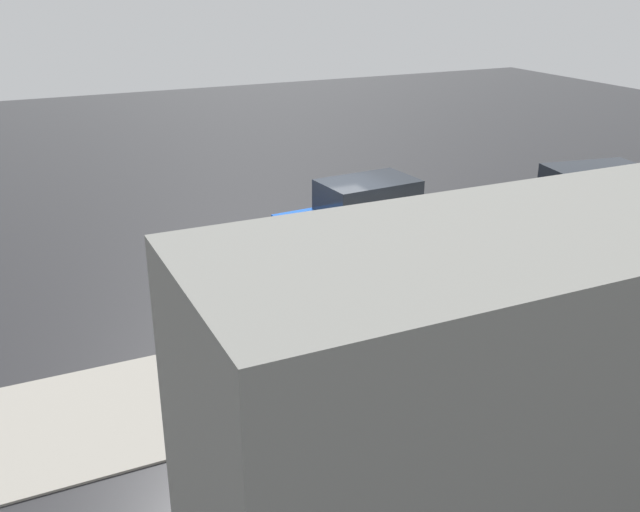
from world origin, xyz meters
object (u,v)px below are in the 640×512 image
Objects in this scene: moving_hatchback at (360,221)px; parked_sedan at (584,203)px; fire_hydrant at (255,310)px; sign_post at (233,290)px; pedestrian at (209,314)px.

parked_sedan is (-6.30, 1.16, -0.03)m from moving_hatchback.
fire_hydrant is (3.70, 2.41, -0.63)m from moving_hatchback.
parked_sedan is 10.10m from fire_hydrant.
moving_hatchback is 6.41m from parked_sedan.
sign_post reaches higher than fire_hydrant.
fire_hydrant is (10.00, 1.26, -0.60)m from parked_sedan.
moving_hatchback is 3.29× the size of pedestrian.
parked_sedan is 5.65× the size of fire_hydrant.
sign_post reaches higher than pedestrian.
fire_hydrant is at bearing -162.47° from pedestrian.
sign_post is at bearing 39.52° from moving_hatchback.
pedestrian is (4.75, 2.75, -0.34)m from moving_hatchback.
pedestrian is (1.06, 0.33, 0.28)m from fire_hydrant.
sign_post is (10.88, 2.62, 0.58)m from parked_sedan.
fire_hydrant is 2.01m from sign_post.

